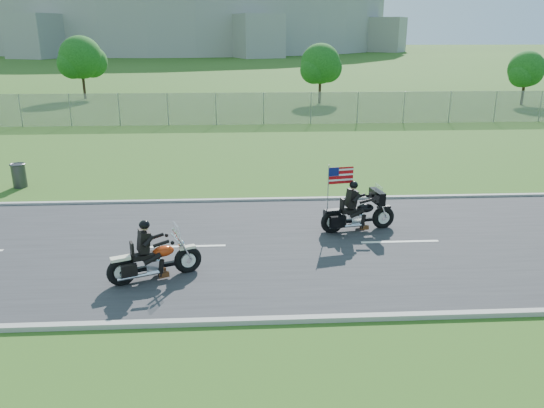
{
  "coord_description": "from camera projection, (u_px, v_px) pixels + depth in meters",
  "views": [
    {
      "loc": [
        -0.38,
        -13.59,
        5.7
      ],
      "look_at": [
        0.39,
        0.0,
        1.23
      ],
      "focal_mm": 35.0,
      "sensor_mm": 36.0,
      "label": 1
    }
  ],
  "objects": [
    {
      "name": "motorcycle_lead",
      "position": [
        154.0,
        261.0,
        12.58
      ],
      "size": [
        2.18,
        1.13,
        1.54
      ],
      "rotation": [
        0.0,
        0.0,
        0.39
      ],
      "color": "black",
      "rests_on": "ground"
    },
    {
      "name": "trash_can",
      "position": [
        19.0,
        176.0,
        20.11
      ],
      "size": [
        0.58,
        0.58,
        0.89
      ],
      "primitive_type": "cylinder",
      "rotation": [
        0.0,
        0.0,
        -0.14
      ],
      "color": "#3C3C41",
      "rests_on": "ground"
    },
    {
      "name": "ground",
      "position": [
        258.0,
        246.0,
        14.7
      ],
      "size": [
        420.0,
        420.0,
        0.0
      ],
      "primitive_type": "plane",
      "color": "#2A4B17",
      "rests_on": "ground"
    },
    {
      "name": "tree_fence_far",
      "position": [
        526.0,
        71.0,
        41.65
      ],
      "size": [
        3.08,
        2.87,
        4.2
      ],
      "color": "#382316",
      "rests_on": "ground"
    },
    {
      "name": "tree_fence_mid",
      "position": [
        82.0,
        60.0,
        45.2
      ],
      "size": [
        3.96,
        3.69,
        5.3
      ],
      "color": "#382316",
      "rests_on": "ground"
    },
    {
      "name": "motorcycle_follow",
      "position": [
        358.0,
        214.0,
        15.64
      ],
      "size": [
        2.31,
        0.92,
        1.94
      ],
      "rotation": [
        0.0,
        0.0,
        0.18
      ],
      "color": "black",
      "rests_on": "ground"
    },
    {
      "name": "tree_fence_near",
      "position": [
        321.0,
        66.0,
        42.58
      ],
      "size": [
        3.52,
        3.28,
        4.75
      ],
      "color": "#382316",
      "rests_on": "ground"
    },
    {
      "name": "curb_south",
      "position": [
        264.0,
        321.0,
        10.84
      ],
      "size": [
        120.0,
        0.18,
        0.12
      ],
      "primitive_type": "cube",
      "color": "#9E9B93",
      "rests_on": "ground"
    },
    {
      "name": "road",
      "position": [
        258.0,
        246.0,
        14.69
      ],
      "size": [
        120.0,
        8.0,
        0.04
      ],
      "primitive_type": "cube",
      "color": "#28282B",
      "rests_on": "ground"
    },
    {
      "name": "curb_north",
      "position": [
        254.0,
        200.0,
        18.52
      ],
      "size": [
        120.0,
        0.18,
        0.12
      ],
      "primitive_type": "cube",
      "color": "#9E9B93",
      "rests_on": "ground"
    },
    {
      "name": "fence",
      "position": [
        168.0,
        109.0,
        33.08
      ],
      "size": [
        60.0,
        0.03,
        2.0
      ],
      "primitive_type": "cube",
      "color": "gray",
      "rests_on": "ground"
    }
  ]
}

